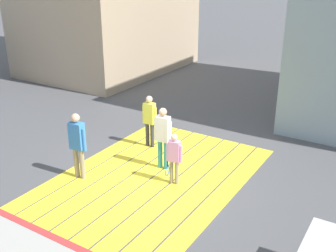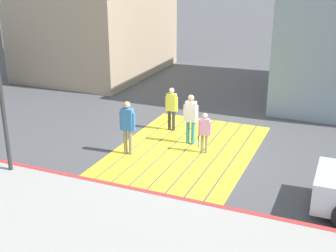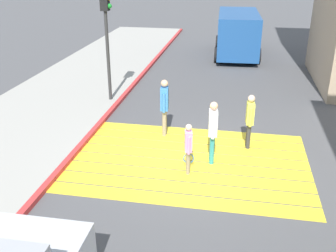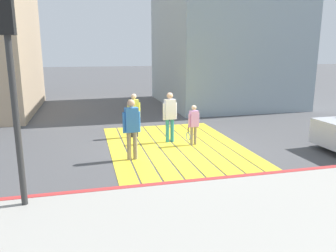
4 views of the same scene
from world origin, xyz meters
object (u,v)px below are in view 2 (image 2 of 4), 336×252
Objects in this scene: pedestrian_adult_trailing at (191,116)px; pedestrian_adult_side at (172,106)px; pedestrian_adult_lead at (127,124)px; pedestrian_child_with_racket at (204,131)px.

pedestrian_adult_trailing reaches higher than pedestrian_adult_side.
pedestrian_adult_lead reaches higher than pedestrian_adult_trailing.
pedestrian_adult_trailing is 1.08× the size of pedestrian_adult_side.
pedestrian_child_with_racket is at bearing -129.34° from pedestrian_adult_trailing.
pedestrian_child_with_racket is (-0.55, -0.68, -0.24)m from pedestrian_adult_trailing.
pedestrian_adult_side is at bearing -9.85° from pedestrian_adult_lead.
pedestrian_child_with_racket is (-1.53, -1.78, -0.17)m from pedestrian_adult_side.
pedestrian_adult_lead is at bearing 170.15° from pedestrian_adult_side.
pedestrian_adult_trailing is at bearing 50.66° from pedestrian_child_with_racket.
pedestrian_adult_lead is at bearing 135.86° from pedestrian_adult_trailing.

